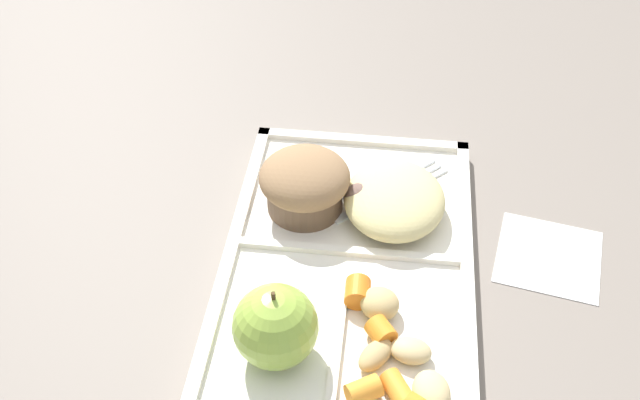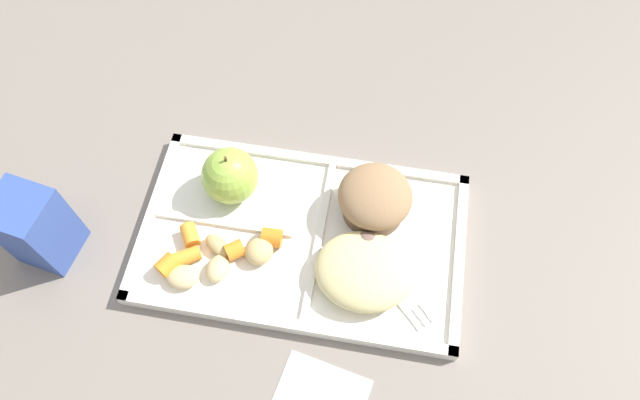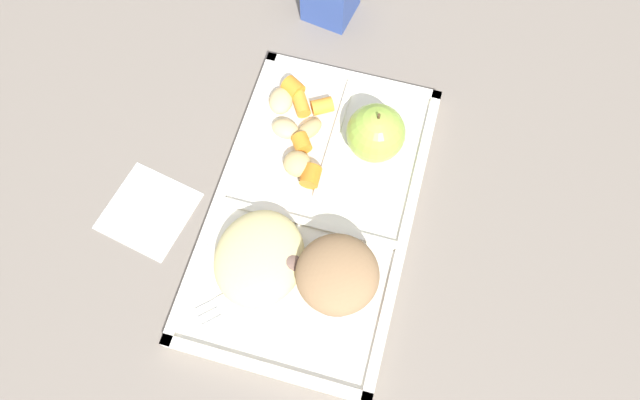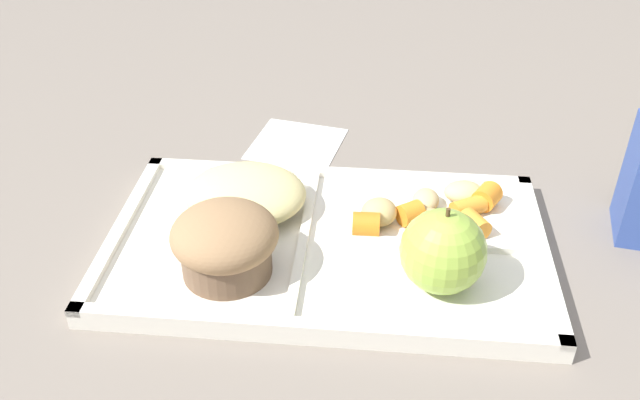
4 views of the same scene
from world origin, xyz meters
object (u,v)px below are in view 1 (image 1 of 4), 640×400
at_px(bran_muffin, 305,183).
at_px(lunch_tray, 346,274).
at_px(green_apple, 275,326).
at_px(plastic_fork, 398,188).

bearing_deg(bran_muffin, lunch_tray, -148.57).
height_order(lunch_tray, bran_muffin, bran_muffin).
xyz_separation_m(green_apple, bran_muffin, (0.18, 0.00, -0.00)).
distance_m(lunch_tray, green_apple, 0.12).
relative_size(lunch_tray, bran_muffin, 4.37).
relative_size(green_apple, bran_muffin, 0.86).
xyz_separation_m(lunch_tray, bran_muffin, (0.08, 0.05, 0.04)).
relative_size(lunch_tray, green_apple, 5.08).
height_order(green_apple, plastic_fork, green_apple).
distance_m(green_apple, bran_muffin, 0.18).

